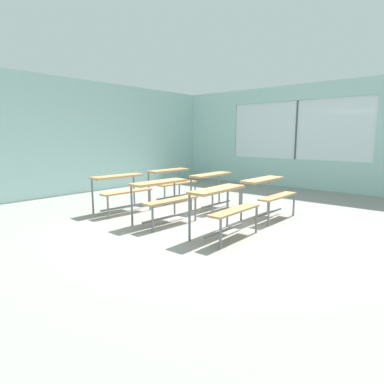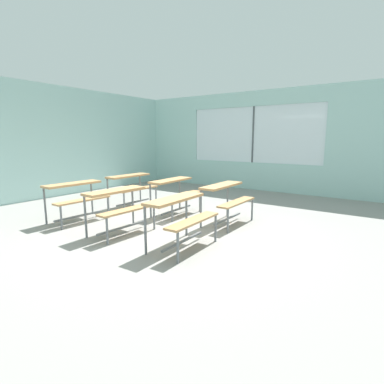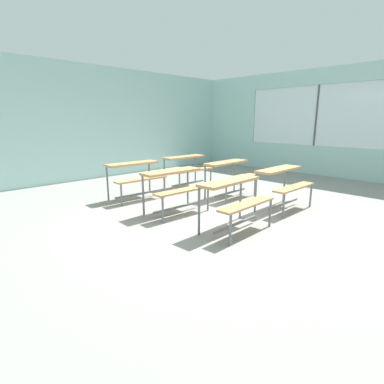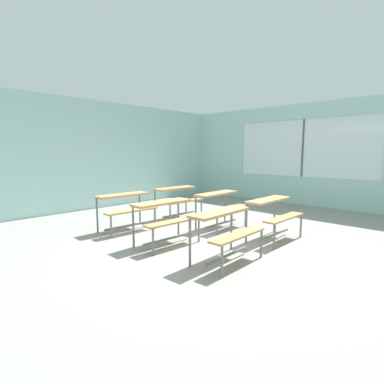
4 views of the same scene
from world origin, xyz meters
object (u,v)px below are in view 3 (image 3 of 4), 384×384
(desk_bench_r1c0, at_px, (175,181))
(desk_bench_r2c0, at_px, (135,172))
(desk_bench_r1c1, at_px, (230,171))
(desk_bench_r2c1, at_px, (187,164))
(desk_bench_r0c1, at_px, (284,179))
(desk_bench_r0c0, at_px, (235,193))

(desk_bench_r1c0, height_order, desk_bench_r2c0, same)
(desk_bench_r1c1, xyz_separation_m, desk_bench_r2c0, (-1.49, 1.26, 0.00))
(desk_bench_r1c0, height_order, desk_bench_r2c1, same)
(desk_bench_r0c1, bearing_deg, desk_bench_r1c1, 89.78)
(desk_bench_r0c0, relative_size, desk_bench_r1c0, 0.99)
(desk_bench_r1c1, height_order, desk_bench_r2c0, same)
(desk_bench_r0c1, xyz_separation_m, desk_bench_r2c0, (-1.48, 2.49, 0.00))
(desk_bench_r1c0, xyz_separation_m, desk_bench_r2c0, (0.05, 1.29, 0.00))
(desk_bench_r1c1, relative_size, desk_bench_r2c0, 0.98)
(desk_bench_r0c0, bearing_deg, desk_bench_r1c1, 39.01)
(desk_bench_r0c1, relative_size, desk_bench_r2c1, 0.98)
(desk_bench_r1c0, distance_m, desk_bench_r1c1, 1.55)
(desk_bench_r0c0, xyz_separation_m, desk_bench_r1c1, (1.50, 1.28, 0.00))
(desk_bench_r0c1, xyz_separation_m, desk_bench_r1c0, (-1.54, 1.20, 0.00))
(desk_bench_r0c0, relative_size, desk_bench_r2c1, 0.99)
(desk_bench_r0c1, bearing_deg, desk_bench_r0c0, -177.76)
(desk_bench_r0c1, relative_size, desk_bench_r1c0, 0.98)
(desk_bench_r0c1, xyz_separation_m, desk_bench_r2c1, (0.03, 2.54, 0.00))
(desk_bench_r1c1, bearing_deg, desk_bench_r0c0, -140.44)
(desk_bench_r0c0, bearing_deg, desk_bench_r1c0, 90.69)
(desk_bench_r1c1, height_order, desk_bench_r2c1, same)
(desk_bench_r2c0, bearing_deg, desk_bench_r2c1, 4.81)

